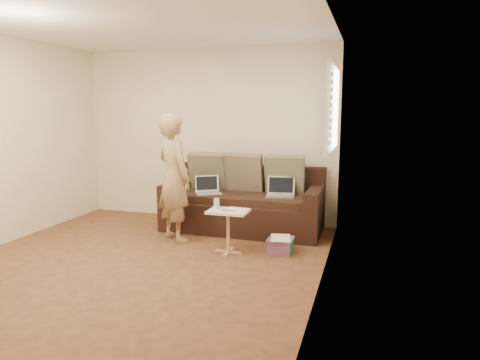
{
  "coord_description": "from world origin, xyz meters",
  "views": [
    {
      "loc": [
        2.42,
        -3.88,
        1.7
      ],
      "look_at": [
        0.8,
        1.4,
        0.78
      ],
      "focal_mm": 32.02,
      "sensor_mm": 36.0,
      "label": 1
    }
  ],
  "objects_px": {
    "drinking_glass": "(217,203)",
    "person": "(174,178)",
    "striped_box": "(281,245)",
    "side_table": "(228,232)",
    "laptop_white": "(208,194)",
    "laptop_silver": "(280,197)",
    "sofa": "(243,200)"
  },
  "relations": [
    {
      "from": "side_table",
      "to": "drinking_glass",
      "type": "distance_m",
      "value": 0.37
    },
    {
      "from": "sofa",
      "to": "drinking_glass",
      "type": "xyz_separation_m",
      "value": [
        -0.05,
        -0.94,
        0.15
      ]
    },
    {
      "from": "person",
      "to": "side_table",
      "type": "height_order",
      "value": "person"
    },
    {
      "from": "sofa",
      "to": "side_table",
      "type": "height_order",
      "value": "sofa"
    },
    {
      "from": "laptop_silver",
      "to": "drinking_glass",
      "type": "xyz_separation_m",
      "value": [
        -0.59,
        -0.88,
        0.06
      ]
    },
    {
      "from": "person",
      "to": "striped_box",
      "type": "height_order",
      "value": "person"
    },
    {
      "from": "person",
      "to": "laptop_white",
      "type": "bearing_deg",
      "value": -77.77
    },
    {
      "from": "sofa",
      "to": "laptop_white",
      "type": "distance_m",
      "value": 0.5
    },
    {
      "from": "sofa",
      "to": "side_table",
      "type": "bearing_deg",
      "value": -83.32
    },
    {
      "from": "striped_box",
      "to": "laptop_silver",
      "type": "bearing_deg",
      "value": 102.8
    },
    {
      "from": "person",
      "to": "drinking_glass",
      "type": "xyz_separation_m",
      "value": [
        0.66,
        -0.21,
        -0.25
      ]
    },
    {
      "from": "sofa",
      "to": "laptop_silver",
      "type": "relative_size",
      "value": 5.84
    },
    {
      "from": "side_table",
      "to": "striped_box",
      "type": "relative_size",
      "value": 1.77
    },
    {
      "from": "laptop_silver",
      "to": "drinking_glass",
      "type": "relative_size",
      "value": 3.14
    },
    {
      "from": "sofa",
      "to": "striped_box",
      "type": "xyz_separation_m",
      "value": [
        0.72,
        -0.82,
        -0.33
      ]
    },
    {
      "from": "side_table",
      "to": "striped_box",
      "type": "height_order",
      "value": "side_table"
    },
    {
      "from": "side_table",
      "to": "sofa",
      "type": "bearing_deg",
      "value": 96.68
    },
    {
      "from": "sofa",
      "to": "laptop_silver",
      "type": "height_order",
      "value": "sofa"
    },
    {
      "from": "laptop_white",
      "to": "striped_box",
      "type": "distance_m",
      "value": 1.44
    },
    {
      "from": "laptop_silver",
      "to": "side_table",
      "type": "xyz_separation_m",
      "value": [
        -0.42,
        -0.95,
        -0.26
      ]
    },
    {
      "from": "laptop_silver",
      "to": "laptop_white",
      "type": "relative_size",
      "value": 1.1
    },
    {
      "from": "laptop_silver",
      "to": "person",
      "type": "height_order",
      "value": "person"
    },
    {
      "from": "laptop_silver",
      "to": "person",
      "type": "xyz_separation_m",
      "value": [
        -1.25,
        -0.67,
        0.31
      ]
    },
    {
      "from": "sofa",
      "to": "laptop_white",
      "type": "xyz_separation_m",
      "value": [
        -0.47,
        -0.13,
        0.1
      ]
    },
    {
      "from": "side_table",
      "to": "drinking_glass",
      "type": "bearing_deg",
      "value": 159.72
    },
    {
      "from": "striped_box",
      "to": "person",
      "type": "bearing_deg",
      "value": 176.14
    },
    {
      "from": "drinking_glass",
      "to": "person",
      "type": "bearing_deg",
      "value": 162.03
    },
    {
      "from": "laptop_silver",
      "to": "striped_box",
      "type": "height_order",
      "value": "laptop_silver"
    },
    {
      "from": "sofa",
      "to": "striped_box",
      "type": "distance_m",
      "value": 1.14
    },
    {
      "from": "drinking_glass",
      "to": "laptop_white",
      "type": "bearing_deg",
      "value": 117.61
    },
    {
      "from": "side_table",
      "to": "person",
      "type": "bearing_deg",
      "value": 161.56
    },
    {
      "from": "striped_box",
      "to": "laptop_white",
      "type": "bearing_deg",
      "value": 149.87
    }
  ]
}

